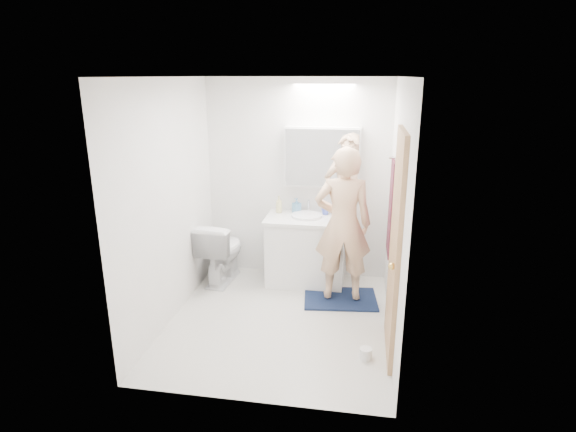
% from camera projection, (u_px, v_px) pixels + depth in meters
% --- Properties ---
extents(floor, '(2.50, 2.50, 0.00)m').
position_uv_depth(floor, '(279.00, 320.00, 4.74)').
color(floor, silver).
rests_on(floor, ground).
extents(ceiling, '(2.50, 2.50, 0.00)m').
position_uv_depth(ceiling, '(278.00, 77.00, 4.04)').
color(ceiling, white).
rests_on(ceiling, floor).
extents(wall_back, '(2.50, 0.00, 2.50)m').
position_uv_depth(wall_back, '(297.00, 180.00, 5.57)').
color(wall_back, white).
rests_on(wall_back, floor).
extents(wall_front, '(2.50, 0.00, 2.50)m').
position_uv_depth(wall_front, '(246.00, 257.00, 3.21)').
color(wall_front, white).
rests_on(wall_front, floor).
extents(wall_left, '(0.00, 2.50, 2.50)m').
position_uv_depth(wall_left, '(169.00, 203.00, 4.56)').
color(wall_left, white).
rests_on(wall_left, floor).
extents(wall_right, '(0.00, 2.50, 2.50)m').
position_uv_depth(wall_right, '(397.00, 214.00, 4.22)').
color(wall_right, white).
rests_on(wall_right, floor).
extents(vanity_cabinet, '(0.90, 0.55, 0.78)m').
position_uv_depth(vanity_cabinet, '(306.00, 252.00, 5.51)').
color(vanity_cabinet, white).
rests_on(vanity_cabinet, floor).
extents(countertop, '(0.95, 0.58, 0.04)m').
position_uv_depth(countertop, '(306.00, 219.00, 5.39)').
color(countertop, white).
rests_on(countertop, vanity_cabinet).
extents(sink_basin, '(0.36, 0.36, 0.03)m').
position_uv_depth(sink_basin, '(307.00, 216.00, 5.41)').
color(sink_basin, white).
rests_on(sink_basin, countertop).
extents(faucet, '(0.02, 0.02, 0.16)m').
position_uv_depth(faucet, '(309.00, 206.00, 5.57)').
color(faucet, silver).
rests_on(faucet, countertop).
extents(medicine_cabinet, '(0.88, 0.14, 0.70)m').
position_uv_depth(medicine_cabinet, '(322.00, 157.00, 5.36)').
color(medicine_cabinet, white).
rests_on(medicine_cabinet, wall_back).
extents(mirror_panel, '(0.84, 0.01, 0.66)m').
position_uv_depth(mirror_panel, '(321.00, 158.00, 5.29)').
color(mirror_panel, silver).
rests_on(mirror_panel, medicine_cabinet).
extents(toilet, '(0.49, 0.78, 0.76)m').
position_uv_depth(toilet, '(221.00, 251.00, 5.56)').
color(toilet, white).
rests_on(toilet, floor).
extents(bath_rug, '(0.85, 0.63, 0.02)m').
position_uv_depth(bath_rug, '(340.00, 299.00, 5.17)').
color(bath_rug, '#162646').
rests_on(bath_rug, floor).
extents(person, '(0.65, 0.47, 1.68)m').
position_uv_depth(person, '(343.00, 225.00, 4.92)').
color(person, '#E1B187').
rests_on(person, bath_rug).
extents(door, '(0.04, 0.80, 2.00)m').
position_uv_depth(door, '(395.00, 247.00, 3.95)').
color(door, tan).
rests_on(door, wall_right).
extents(door_knob, '(0.06, 0.06, 0.06)m').
position_uv_depth(door_knob, '(392.00, 266.00, 3.69)').
color(door_knob, gold).
rests_on(door_knob, door).
extents(towel, '(0.02, 0.42, 1.00)m').
position_uv_depth(towel, '(391.00, 208.00, 4.77)').
color(towel, '#13253E').
rests_on(towel, wall_right).
extents(towel_hook, '(0.07, 0.02, 0.02)m').
position_uv_depth(towel_hook, '(393.00, 158.00, 4.62)').
color(towel_hook, silver).
rests_on(towel_hook, wall_right).
extents(soap_bottle_a, '(0.08, 0.08, 0.21)m').
position_uv_depth(soap_bottle_a, '(279.00, 204.00, 5.55)').
color(soap_bottle_a, beige).
rests_on(soap_bottle_a, countertop).
extents(soap_bottle_b, '(0.12, 0.12, 0.18)m').
position_uv_depth(soap_bottle_b, '(297.00, 205.00, 5.55)').
color(soap_bottle_b, '#5287B0').
rests_on(soap_bottle_b, countertop).
extents(toothbrush_cup, '(0.14, 0.14, 0.10)m').
position_uv_depth(toothbrush_cup, '(325.00, 211.00, 5.49)').
color(toothbrush_cup, '#455AD1').
rests_on(toothbrush_cup, countertop).
extents(toilet_paper_roll, '(0.11, 0.11, 0.10)m').
position_uv_depth(toilet_paper_roll, '(366.00, 353.00, 4.09)').
color(toilet_paper_roll, white).
rests_on(toilet_paper_roll, floor).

